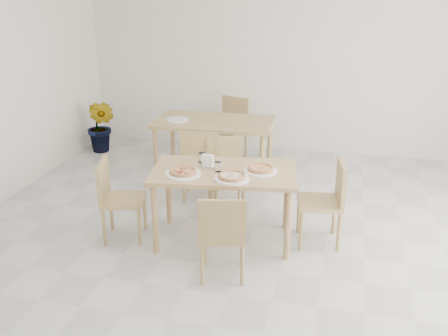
% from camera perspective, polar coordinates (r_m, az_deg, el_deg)
% --- Properties ---
extents(main_table, '(1.47, 0.96, 0.75)m').
position_cam_1_polar(main_table, '(5.07, 0.00, -1.22)').
color(main_table, tan).
rests_on(main_table, ground).
extents(chair_south, '(0.47, 0.47, 0.81)m').
position_cam_1_polar(chair_south, '(4.49, -0.16, -6.92)').
color(chair_south, tan).
rests_on(chair_south, ground).
extents(chair_north, '(0.51, 0.51, 0.82)m').
position_cam_1_polar(chair_north, '(5.85, 0.14, -0.09)').
color(chair_north, tan).
rests_on(chair_north, ground).
extents(chair_west, '(0.49, 0.49, 0.82)m').
position_cam_1_polar(chair_west, '(5.29, -11.75, -2.81)').
color(chair_west, tan).
rests_on(chair_west, ground).
extents(chair_east, '(0.48, 0.48, 0.85)m').
position_cam_1_polar(chair_east, '(5.18, 11.27, -3.10)').
color(chair_east, tan).
rests_on(chair_east, ground).
extents(plate_margherita, '(0.32, 0.32, 0.02)m').
position_cam_1_polar(plate_margherita, '(5.01, 4.00, -0.31)').
color(plate_margherita, white).
rests_on(plate_margherita, main_table).
extents(plate_mushroom, '(0.33, 0.33, 0.02)m').
position_cam_1_polar(plate_mushroom, '(4.81, 0.85, -1.13)').
color(plate_mushroom, white).
rests_on(plate_mushroom, main_table).
extents(plate_pepperoni, '(0.34, 0.34, 0.02)m').
position_cam_1_polar(plate_pepperoni, '(4.94, -4.48, -0.63)').
color(plate_pepperoni, white).
rests_on(plate_pepperoni, main_table).
extents(pizza_margherita, '(0.26, 0.26, 0.03)m').
position_cam_1_polar(pizza_margherita, '(5.00, 4.01, -0.07)').
color(pizza_margherita, tan).
rests_on(pizza_margherita, plate_margherita).
extents(pizza_mushroom, '(0.31, 0.31, 0.03)m').
position_cam_1_polar(pizza_mushroom, '(4.81, 0.85, -0.88)').
color(pizza_mushroom, tan).
rests_on(pizza_mushroom, plate_mushroom).
extents(pizza_pepperoni, '(0.28, 0.28, 0.03)m').
position_cam_1_polar(pizza_pepperoni, '(4.93, -4.49, -0.38)').
color(pizza_pepperoni, tan).
rests_on(pizza_pepperoni, plate_pepperoni).
extents(tumbler_a, '(0.07, 0.07, 0.09)m').
position_cam_1_polar(tumbler_a, '(4.99, -0.67, 0.14)').
color(tumbler_a, white).
rests_on(tumbler_a, main_table).
extents(tumbler_b, '(0.08, 0.08, 0.10)m').
position_cam_1_polar(tumbler_b, '(5.23, -2.39, 1.12)').
color(tumbler_b, white).
rests_on(tumbler_b, main_table).
extents(napkin_holder, '(0.12, 0.07, 0.13)m').
position_cam_1_polar(napkin_holder, '(5.08, -1.78, 0.70)').
color(napkin_holder, silver).
rests_on(napkin_holder, main_table).
extents(fork_a, '(0.04, 0.19, 0.01)m').
position_cam_1_polar(fork_a, '(5.24, -1.21, 0.63)').
color(fork_a, silver).
rests_on(fork_a, main_table).
extents(fork_b, '(0.07, 0.16, 0.01)m').
position_cam_1_polar(fork_b, '(5.06, -0.98, -0.09)').
color(fork_b, silver).
rests_on(fork_b, main_table).
extents(second_table, '(1.52, 0.89, 0.75)m').
position_cam_1_polar(second_table, '(6.75, -1.08, 4.51)').
color(second_table, tan).
rests_on(second_table, ground).
extents(chair_back_s, '(0.50, 0.50, 0.87)m').
position_cam_1_polar(chair_back_s, '(6.04, -2.62, 0.89)').
color(chair_back_s, tan).
rests_on(chair_back_s, ground).
extents(chair_back_n, '(0.54, 0.54, 0.87)m').
position_cam_1_polar(chair_back_n, '(7.49, 0.82, 4.84)').
color(chair_back_n, tan).
rests_on(chair_back_n, ground).
extents(plate_empty, '(0.29, 0.29, 0.02)m').
position_cam_1_polar(plate_empty, '(6.76, -5.08, 5.25)').
color(plate_empty, white).
rests_on(plate_empty, second_table).
extents(potted_plant, '(0.51, 0.45, 0.79)m').
position_cam_1_polar(potted_plant, '(7.96, -13.21, 4.45)').
color(potted_plant, '#36691F').
rests_on(potted_plant, ground).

